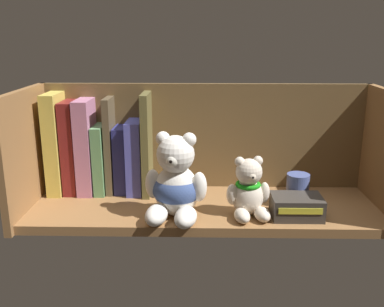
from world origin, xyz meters
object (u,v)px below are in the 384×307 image
Objects in this scene: book_5 at (122,158)px; small_product_box at (297,207)px; teddy_bear_smaller at (249,191)px; book_7 at (148,142)px; book_2 at (88,145)px; book_6 at (136,155)px; book_3 at (102,157)px; book_1 at (73,146)px; book_0 at (58,142)px; teddy_bear_larger at (176,184)px; pillar_candle at (298,191)px; book_4 at (111,145)px.

book_5 is 42.74cm from small_product_box.
small_product_box is at bearing -2.76° from teddy_bear_smaller.
small_product_box is (32.94, -15.69, -9.80)cm from book_7.
book_6 is at bearing 0.00° from book_2.
book_7 is 37.78cm from small_product_box.
book_5 is at bearing 152.53° from teddy_bear_smaller.
book_3 is 47.25cm from small_product_box.
book_6 is (15.23, 0.00, -2.27)cm from book_1.
book_1 is at bearing -0.00° from book_0.
teddy_bear_larger is 1.41× the size of teddy_bear_smaller.
book_1 reaches higher than teddy_bear_larger.
book_0 is 1.09× the size of book_1.
book_2 is (3.63, 0.00, 0.21)cm from book_1.
book_6 is (18.76, 0.00, -3.21)cm from book_0.
book_0 reaches higher than book_1.
book_6 is (8.30, -0.00, 0.57)cm from book_3.
book_1 is 1.34× the size of book_3.
small_product_box is (-1.38, -5.76, -1.43)cm from pillar_candle.
small_product_box is at bearing -19.55° from book_3.
book_2 reaches higher than book_5.
book_0 reaches higher than book_5.
book_2 is 50.42cm from pillar_candle.
book_0 is at bearing 180.00° from book_2.
book_1 is at bearing 148.28° from teddy_bear_larger.
book_2 is at bearing 144.26° from teddy_bear_larger.
book_4 reaches higher than pillar_candle.
pillar_candle is 6.09cm from small_product_box.
book_1 is 12.15cm from book_5.
teddy_bear_smaller is (37.37, -15.20, -5.79)cm from book_2.
book_2 reaches higher than book_1.
book_0 is at bearing 151.47° from teddy_bear_larger.
pillar_candle is at bearing -12.94° from book_4.
book_0 is 19.03cm from book_6.
book_1 reaches higher than pillar_candle.
book_3 is 0.91× the size of teddy_bear_larger.
book_3 is 24.66cm from teddy_bear_larger.
book_4 is 6.54cm from book_6.
book_3 is 2.22× the size of pillar_candle.
book_1 is 15.40cm from book_6.
book_2 is at bearing 180.00° from book_4.
book_0 reaches higher than teddy_bear_smaller.
teddy_bear_larger is 1.73× the size of small_product_box.
book_1 is at bearing -180.00° from book_4.
teddy_bear_larger is (7.58, -15.91, -4.97)cm from book_7.
teddy_bear_larger is 25.82cm from small_product_box.
book_3 is (6.93, 0.00, -2.84)cm from book_1.
book_3 is at bearing 0.00° from book_2.
book_0 is at bearing 180.00° from book_7.
book_0 reaches higher than small_product_box.
book_2 is 14.55cm from book_7.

